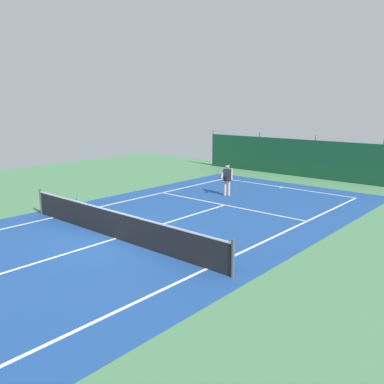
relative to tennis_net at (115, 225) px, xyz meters
The scene contains 8 objects.
ground_plane 0.51m from the tennis_net, ahead, with size 36.00×36.00×0.00m, color #4C8456.
court_surface 0.51m from the tennis_net, ahead, with size 11.02×26.60×0.01m.
tennis_net is the anchor object (origin of this frame).
back_fence 16.28m from the tennis_net, 90.00° to the left, with size 16.30×0.98×2.70m.
tennis_player 8.20m from the tennis_net, 97.97° to the left, with size 0.56×0.83×1.64m.
tennis_ball_near_player 4.51m from the tennis_net, 154.11° to the left, with size 0.07×0.07×0.07m, color #CCDB33.
parked_car 18.35m from the tennis_net, 82.35° to the left, with size 2.16×4.27×1.68m.
water_bottle 6.60m from the tennis_net, 157.56° to the left, with size 0.08×0.08×0.24m, color #338CD8.
Camera 1 is at (11.02, -8.61, 4.65)m, focal length 38.37 mm.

